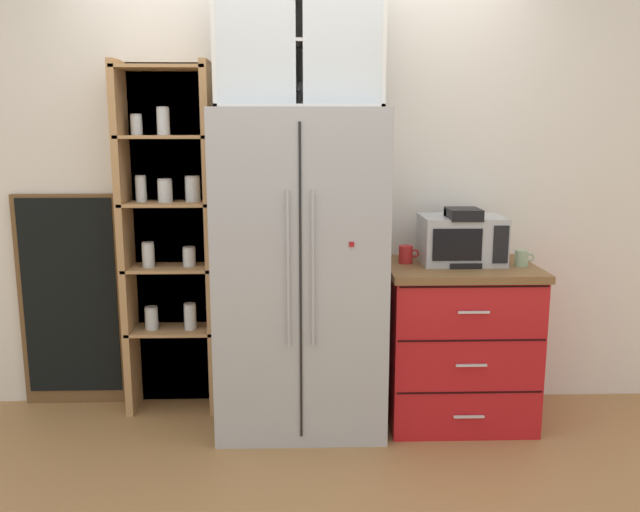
# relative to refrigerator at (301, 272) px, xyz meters

# --- Properties ---
(ground_plane) EXTENTS (10.78, 10.78, 0.00)m
(ground_plane) POSITION_rel_refrigerator_xyz_m (-0.00, -0.03, -0.86)
(ground_plane) COLOR #9E7042
(wall_back_cream) EXTENTS (5.08, 0.10, 2.55)m
(wall_back_cream) POSITION_rel_refrigerator_xyz_m (-0.00, 0.37, 0.42)
(wall_back_cream) COLOR silver
(wall_back_cream) RESTS_ON ground
(refrigerator) EXTENTS (0.89, 0.67, 1.71)m
(refrigerator) POSITION_rel_refrigerator_xyz_m (0.00, 0.00, 0.00)
(refrigerator) COLOR #ADAFB5
(refrigerator) RESTS_ON ground
(pantry_shelf_column) EXTENTS (0.56, 0.28, 1.97)m
(pantry_shelf_column) POSITION_rel_refrigerator_xyz_m (-0.74, 0.26, 0.16)
(pantry_shelf_column) COLOR brown
(pantry_shelf_column) RESTS_ON ground
(counter_cabinet) EXTENTS (0.81, 0.63, 0.88)m
(counter_cabinet) POSITION_rel_refrigerator_xyz_m (0.87, 0.03, -0.41)
(counter_cabinet) COLOR red
(counter_cabinet) RESTS_ON ground
(microwave) EXTENTS (0.44, 0.33, 0.26)m
(microwave) POSITION_rel_refrigerator_xyz_m (0.88, 0.08, 0.16)
(microwave) COLOR #ADAFB5
(microwave) RESTS_ON counter_cabinet
(coffee_maker) EXTENTS (0.17, 0.20, 0.31)m
(coffee_maker) POSITION_rel_refrigerator_xyz_m (0.87, 0.03, 0.18)
(coffee_maker) COLOR black
(coffee_maker) RESTS_ON counter_cabinet
(mug_red) EXTENTS (0.11, 0.08, 0.10)m
(mug_red) POSITION_rel_refrigerator_xyz_m (0.58, 0.08, 0.08)
(mug_red) COLOR red
(mug_red) RESTS_ON counter_cabinet
(mug_sage) EXTENTS (0.11, 0.07, 0.09)m
(mug_sage) POSITION_rel_refrigerator_xyz_m (1.19, -0.02, 0.07)
(mug_sage) COLOR #8CA37F
(mug_sage) RESTS_ON counter_cabinet
(bottle_cobalt) EXTENTS (0.06, 0.06, 0.25)m
(bottle_cobalt) POSITION_rel_refrigerator_xyz_m (0.87, -0.03, 0.14)
(bottle_cobalt) COLOR navy
(bottle_cobalt) RESTS_ON counter_cabinet
(upper_cabinet) EXTENTS (0.85, 0.32, 0.65)m
(upper_cabinet) POSITION_rel_refrigerator_xyz_m (-0.00, 0.05, 1.18)
(upper_cabinet) COLOR silver
(upper_cabinet) RESTS_ON refrigerator
(chalkboard_menu) EXTENTS (0.60, 0.04, 1.25)m
(chalkboard_menu) POSITION_rel_refrigerator_xyz_m (-1.34, 0.30, -0.23)
(chalkboard_menu) COLOR brown
(chalkboard_menu) RESTS_ON ground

